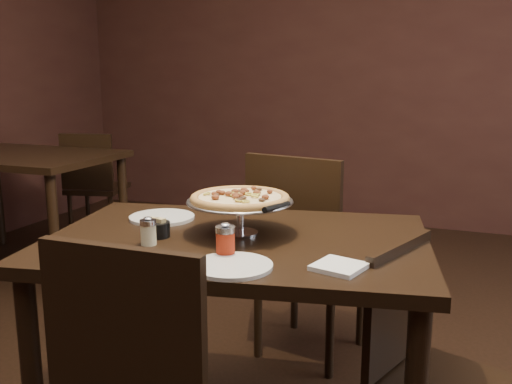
% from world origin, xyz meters
% --- Properties ---
extents(room, '(6.04, 7.04, 2.84)m').
position_xyz_m(room, '(0.06, 0.03, 1.40)').
color(room, black).
rests_on(room, ground).
extents(dining_table, '(1.40, 1.06, 0.80)m').
position_xyz_m(dining_table, '(-0.03, 0.11, 0.69)').
color(dining_table, black).
rests_on(dining_table, ground).
extents(background_table, '(1.29, 0.86, 0.81)m').
position_xyz_m(background_table, '(-2.20, 1.41, 0.70)').
color(background_table, black).
rests_on(background_table, ground).
extents(pizza_stand, '(0.37, 0.37, 0.15)m').
position_xyz_m(pizza_stand, '(-0.04, 0.15, 0.92)').
color(pizza_stand, silver).
rests_on(pizza_stand, dining_table).
extents(parmesan_shaker, '(0.05, 0.05, 0.09)m').
position_xyz_m(parmesan_shaker, '(-0.27, -0.07, 0.84)').
color(parmesan_shaker, beige).
rests_on(parmesan_shaker, dining_table).
extents(pepper_flake_shaker, '(0.06, 0.06, 0.11)m').
position_xyz_m(pepper_flake_shaker, '(0.02, -0.10, 0.85)').
color(pepper_flake_shaker, maroon).
rests_on(pepper_flake_shaker, dining_table).
extents(packet_caddy, '(0.08, 0.08, 0.07)m').
position_xyz_m(packet_caddy, '(-0.29, 0.02, 0.82)').
color(packet_caddy, black).
rests_on(packet_caddy, dining_table).
extents(napkin_stack, '(0.16, 0.16, 0.01)m').
position_xyz_m(napkin_stack, '(0.36, -0.09, 0.80)').
color(napkin_stack, silver).
rests_on(napkin_stack, dining_table).
extents(plate_left, '(0.25, 0.25, 0.01)m').
position_xyz_m(plate_left, '(-0.40, 0.23, 0.80)').
color(plate_left, silver).
rests_on(plate_left, dining_table).
extents(plate_near, '(0.23, 0.23, 0.01)m').
position_xyz_m(plate_near, '(0.08, -0.19, 0.80)').
color(plate_near, silver).
rests_on(plate_near, dining_table).
extents(serving_spatula, '(0.15, 0.15, 0.02)m').
position_xyz_m(serving_spatula, '(0.12, 0.08, 0.92)').
color(serving_spatula, silver).
rests_on(serving_spatula, pizza_stand).
extents(chair_far, '(0.54, 0.54, 0.99)m').
position_xyz_m(chair_far, '(-0.00, 0.84, 0.54)').
color(chair_far, black).
rests_on(chair_far, ground).
extents(chair_side, '(0.49, 0.49, 0.83)m').
position_xyz_m(chair_side, '(0.61, 0.10, 0.45)').
color(chair_side, black).
rests_on(chair_side, ground).
extents(bg_chair_far, '(0.50, 0.50, 0.89)m').
position_xyz_m(bg_chair_far, '(-2.12, 2.11, 0.48)').
color(bg_chair_far, black).
rests_on(bg_chair_far, ground).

